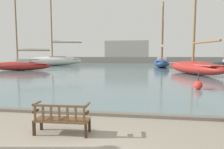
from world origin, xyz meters
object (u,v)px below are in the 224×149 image
(sailboat_mid_starboard, at_px, (20,65))
(park_bench, at_px, (62,119))
(sailboat_outer_starboard, at_px, (194,66))
(channel_buoy, at_px, (198,85))
(sailboat_nearest_starboard, at_px, (162,61))
(sailboat_outer_port, at_px, (54,60))

(sailboat_mid_starboard, bearing_deg, park_bench, -54.55)
(sailboat_outer_starboard, distance_m, channel_buoy, 11.81)
(sailboat_mid_starboard, bearing_deg, channel_buoy, -32.28)
(park_bench, relative_size, sailboat_nearest_starboard, 0.12)
(park_bench, xyz_separation_m, channel_buoy, (6.01, 8.29, -0.11))
(sailboat_nearest_starboard, bearing_deg, sailboat_outer_starboard, -80.56)
(park_bench, bearing_deg, sailboat_outer_starboard, 66.61)
(channel_buoy, bearing_deg, park_bench, -125.94)
(park_bench, height_order, sailboat_nearest_starboard, sailboat_nearest_starboard)
(park_bench, height_order, channel_buoy, channel_buoy)
(sailboat_mid_starboard, relative_size, sailboat_outer_starboard, 0.73)
(park_bench, bearing_deg, sailboat_outer_port, 114.80)
(sailboat_outer_port, height_order, channel_buoy, sailboat_outer_port)
(sailboat_mid_starboard, height_order, channel_buoy, sailboat_mid_starboard)
(sailboat_mid_starboard, xyz_separation_m, channel_buoy, (21.64, -13.67, -0.55))
(sailboat_outer_port, xyz_separation_m, sailboat_outer_starboard, (25.30, -16.42, -0.32))
(sailboat_mid_starboard, relative_size, channel_buoy, 8.26)
(sailboat_outer_port, relative_size, sailboat_outer_starboard, 1.19)
(sailboat_outer_port, xyz_separation_m, channel_buoy, (22.74, -27.93, -0.99))
(sailboat_mid_starboard, bearing_deg, sailboat_nearest_starboard, 29.23)
(sailboat_nearest_starboard, bearing_deg, channel_buoy, -90.37)
(sailboat_outer_starboard, xyz_separation_m, channel_buoy, (-2.56, -11.51, -0.67))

